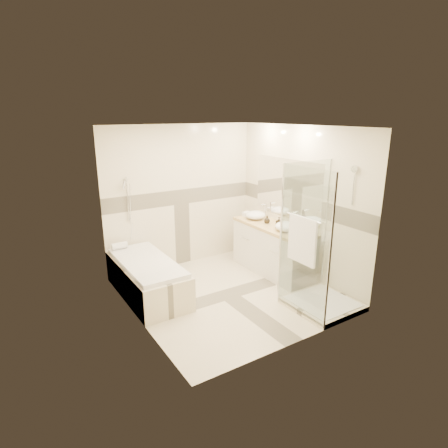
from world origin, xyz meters
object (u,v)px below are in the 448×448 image
amenity_bottle_a (279,223)px  amenity_bottle_b (267,220)px  vessel_sink_far (287,226)px  vanity (273,249)px  bathtub (147,276)px  shower_enclosure (315,274)px  vessel_sink_near (255,215)px

amenity_bottle_a → amenity_bottle_b: size_ratio=1.37×
vessel_sink_far → amenity_bottle_b: size_ratio=2.85×
vanity → vessel_sink_far: (-0.02, -0.35, 0.50)m
bathtub → shower_enclosure: bearing=-41.1°
vanity → vessel_sink_near: 0.69m
vessel_sink_near → vessel_sink_far: 0.83m
vessel_sink_far → vessel_sink_near: bearing=90.0°
bathtub → vanity: (2.15, -0.35, 0.12)m
vanity → amenity_bottle_a: 0.54m
amenity_bottle_b → bathtub: bearing=174.7°
vanity → shower_enclosure: (-0.29, -1.27, 0.08)m
vanity → amenity_bottle_a: (-0.02, -0.16, 0.51)m
shower_enclosure → vessel_sink_near: shower_enclosure is taller
amenity_bottle_b → shower_enclosure: bearing=-100.8°
vessel_sink_near → vanity: bearing=-87.6°
vessel_sink_far → amenity_bottle_b: (0.00, 0.50, -0.01)m
shower_enclosure → vessel_sink_far: (0.27, 0.92, 0.42)m
amenity_bottle_a → vanity: bearing=82.7°
vessel_sink_far → amenity_bottle_a: bearing=90.0°
vessel_sink_near → amenity_bottle_b: bearing=-90.0°
vanity → amenity_bottle_b: (-0.02, 0.15, 0.49)m
amenity_bottle_a → amenity_bottle_b: bearing=90.0°
vanity → vessel_sink_near: size_ratio=4.46×
vessel_sink_near → amenity_bottle_b: vessel_sink_near is taller
shower_enclosure → amenity_bottle_b: size_ratio=15.46×
shower_enclosure → amenity_bottle_a: 1.23m
vessel_sink_near → shower_enclosure: bearing=-98.8°
vanity → amenity_bottle_a: bearing=-97.3°
amenity_bottle_a → vessel_sink_far: bearing=-90.0°
vessel_sink_near → vessel_sink_far: bearing=-90.0°
vanity → shower_enclosure: bearing=-103.0°
shower_enclosure → vessel_sink_near: 1.82m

